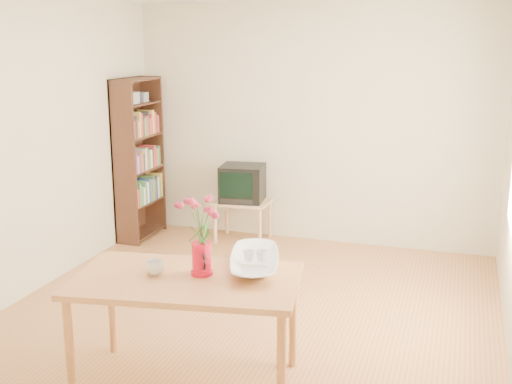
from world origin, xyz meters
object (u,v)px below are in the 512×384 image
(bowl, at_px, (254,234))
(television, at_px, (243,182))
(table, at_px, (187,289))
(mug, at_px, (155,268))
(pitcher, at_px, (202,260))

(bowl, relative_size, television, 0.95)
(table, height_order, television, television)
(table, distance_m, bowl, 0.57)
(table, height_order, bowl, bowl)
(mug, bearing_deg, table, 141.01)
(bowl, bearing_deg, mug, -149.93)
(pitcher, distance_m, bowl, 0.39)
(television, bearing_deg, bowl, -76.46)
(pitcher, relative_size, bowl, 0.45)
(pitcher, distance_m, mug, 0.31)
(bowl, distance_m, television, 2.91)
(mug, distance_m, bowl, 0.68)
(table, height_order, pitcher, pitcher)
(pitcher, xyz_separation_m, bowl, (0.28, 0.23, 0.13))
(mug, relative_size, television, 0.23)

